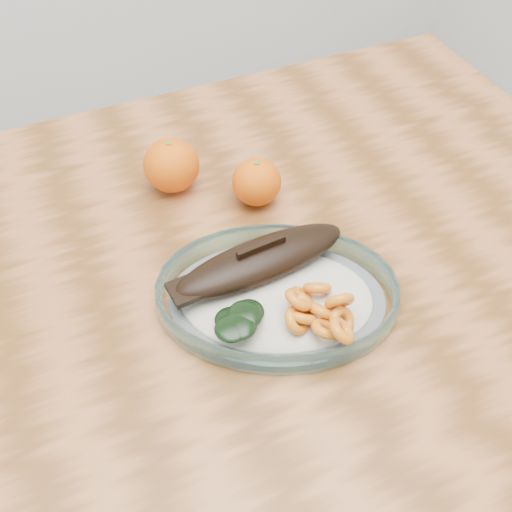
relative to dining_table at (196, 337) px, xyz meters
The scene contains 4 objects.
dining_table is the anchor object (origin of this frame).
plated_meal 0.16m from the dining_table, 36.63° to the right, with size 0.65×0.65×0.08m.
orange_left 0.23m from the dining_table, 77.73° to the left, with size 0.07×0.07×0.07m, color #E65104.
orange_right 0.21m from the dining_table, 39.45° to the left, with size 0.06×0.06×0.06m, color #E65104.
Camera 1 is at (-0.12, -0.48, 1.32)m, focal length 45.00 mm.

